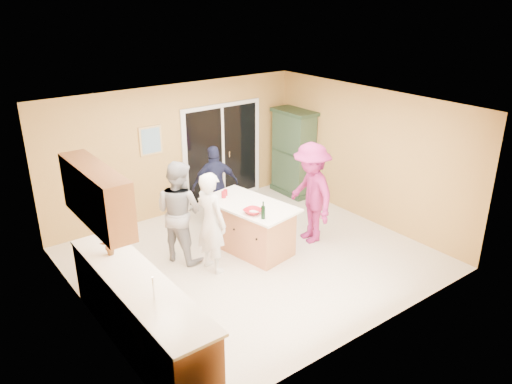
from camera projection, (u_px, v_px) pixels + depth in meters
floor at (253, 258)px, 8.50m from camera, size 5.50×5.50×0.00m
ceiling at (252, 107)px, 7.52m from camera, size 5.50×5.00×0.10m
wall_back at (177, 150)px, 9.86m from camera, size 5.50×0.10×2.60m
wall_front at (373, 247)px, 6.16m from camera, size 5.50×0.10×2.60m
wall_left at (83, 234)px, 6.47m from camera, size 0.10×5.00×2.60m
wall_right at (367, 155)px, 9.54m from camera, size 0.10×5.00×2.60m
left_cabinet_run at (145, 319)px, 6.18m from camera, size 0.65×3.05×1.24m
upper_cabinets at (96, 195)px, 6.21m from camera, size 0.35×1.60×0.75m
sliding_door at (223, 153)px, 10.51m from camera, size 1.90×0.07×2.10m
framed_picture at (151, 141)px, 9.42m from camera, size 0.46×0.04×0.56m
kitchen_island at (250, 228)px, 8.66m from camera, size 1.17×1.78×0.87m
green_hutch at (293, 154)px, 10.90m from camera, size 0.54×1.02×1.88m
woman_white at (211, 222)px, 7.87m from camera, size 0.47×0.66×1.68m
woman_grey at (179, 211)px, 8.19m from camera, size 0.93×1.03×1.73m
woman_navy at (215, 185)px, 9.55m from camera, size 0.98×0.61×1.55m
woman_magenta at (311, 193)px, 8.80m from camera, size 0.93×1.30×1.83m
serving_bowl at (253, 211)px, 8.10m from camera, size 0.35×0.35×0.07m
tulip_vase at (109, 241)px, 6.63m from camera, size 0.26×0.21×0.42m
tumbler_near at (225, 192)px, 8.81m from camera, size 0.08×0.08×0.11m
tumbler_far at (224, 195)px, 8.70m from camera, size 0.09×0.09×0.12m
wine_bottle at (263, 212)px, 7.89m from camera, size 0.07×0.07×0.29m
white_plate at (255, 210)px, 8.23m from camera, size 0.25×0.25×0.02m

